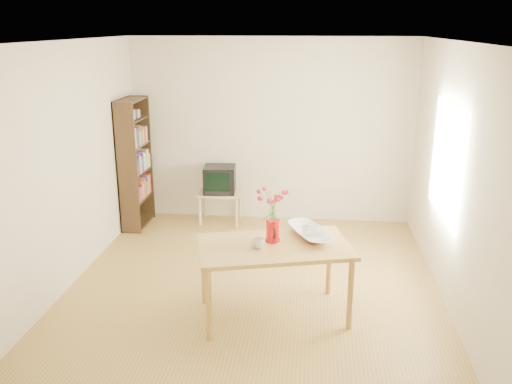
# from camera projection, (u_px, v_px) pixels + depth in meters

# --- Properties ---
(room) EXTENTS (4.50, 4.50, 4.50)m
(room) POSITION_uv_depth(u_px,v_px,m) (256.00, 173.00, 5.54)
(room) COLOR olive
(room) RESTS_ON ground
(table) EXTENTS (1.60, 1.16, 0.75)m
(table) POSITION_uv_depth(u_px,v_px,m) (274.00, 252.00, 5.17)
(table) COLOR #A77E39
(table) RESTS_ON ground
(tv_stand) EXTENTS (0.60, 0.45, 0.46)m
(tv_stand) POSITION_uv_depth(u_px,v_px,m) (220.00, 197.00, 7.75)
(tv_stand) COLOR tan
(tv_stand) RESTS_ON ground
(bookshelf) EXTENTS (0.28, 0.70, 1.80)m
(bookshelf) POSITION_uv_depth(u_px,v_px,m) (135.00, 168.00, 7.53)
(bookshelf) COLOR black
(bookshelf) RESTS_ON ground
(pitcher) EXTENTS (0.14, 0.22, 0.22)m
(pitcher) POSITION_uv_depth(u_px,v_px,m) (273.00, 232.00, 5.20)
(pitcher) COLOR #B90A0C
(pitcher) RESTS_ON table
(flowers) EXTENTS (0.25, 0.25, 0.35)m
(flowers) POSITION_uv_depth(u_px,v_px,m) (273.00, 204.00, 5.11)
(flowers) COLOR #C62E43
(flowers) RESTS_ON pitcher
(mug) EXTENTS (0.14, 0.14, 0.09)m
(mug) POSITION_uv_depth(u_px,v_px,m) (259.00, 243.00, 5.06)
(mug) COLOR white
(mug) RESTS_ON table
(bowl) EXTENTS (0.59, 0.59, 0.42)m
(bowl) POSITION_uv_depth(u_px,v_px,m) (310.00, 216.00, 5.29)
(bowl) COLOR white
(bowl) RESTS_ON table
(teacup_a) EXTENTS (0.10, 0.10, 0.06)m
(teacup_a) POSITION_uv_depth(u_px,v_px,m) (306.00, 220.00, 5.31)
(teacup_a) COLOR white
(teacup_a) RESTS_ON bowl
(teacup_b) EXTENTS (0.08, 0.08, 0.07)m
(teacup_b) POSITION_uv_depth(u_px,v_px,m) (315.00, 220.00, 5.32)
(teacup_b) COLOR white
(teacup_b) RESTS_ON bowl
(television) EXTENTS (0.46, 0.44, 0.38)m
(television) POSITION_uv_depth(u_px,v_px,m) (220.00, 179.00, 7.69)
(television) COLOR black
(television) RESTS_ON tv_stand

